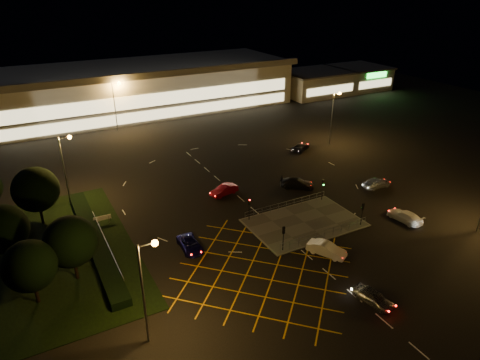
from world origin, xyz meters
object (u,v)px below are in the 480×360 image
car_east_grey (300,147)px  car_approach_white (405,216)px  car_near_silver (373,297)px  car_circ_red (224,190)px  signal_nw (249,205)px  car_queue_white (327,249)px  signal_sw (283,234)px  signal_ne (323,185)px  car_far_dkgrey (297,183)px  car_left_blue (190,244)px  car_right_silver (376,183)px  signal_se (363,210)px

car_east_grey → car_approach_white: 27.89m
car_near_silver → car_approach_white: (15.12, 9.84, -0.00)m
car_circ_red → car_east_grey: bearing=102.4°
signal_nw → car_queue_white: 11.81m
signal_sw → signal_nw: 7.99m
signal_ne → car_far_dkgrey: 5.46m
car_near_silver → car_queue_white: size_ratio=0.91×
car_left_blue → car_right_silver: size_ratio=1.01×
car_far_dkgrey → car_right_silver: size_ratio=1.12×
signal_sw → signal_se: same height
signal_ne → car_east_grey: size_ratio=0.70×
car_left_blue → car_east_grey: (30.44, 20.45, -0.02)m
signal_sw → car_left_blue: (-9.38, 5.48, -1.72)m
car_near_silver → car_circ_red: size_ratio=0.94×
car_right_silver → car_left_blue: bearing=96.2°
signal_sw → signal_ne: size_ratio=1.00×
car_right_silver → car_circ_red: size_ratio=1.04×
car_near_silver → car_left_blue: car_near_silver is taller
car_left_blue → car_approach_white: 28.28m
car_far_dkgrey → car_approach_white: car_far_dkgrey is taller
signal_sw → car_queue_white: (4.00, -3.01, -1.62)m
car_right_silver → car_circ_red: 23.27m
signal_nw → car_approach_white: 20.51m
car_far_dkgrey → car_right_silver: (10.65, -5.72, 0.04)m
car_queue_white → car_left_blue: (-13.38, 8.48, -0.10)m
car_circ_red → car_approach_white: 25.17m
signal_nw → car_east_grey: size_ratio=0.70×
signal_nw → car_left_blue: (-9.38, -2.51, -1.72)m
signal_nw → car_far_dkgrey: size_ratio=0.61×
signal_sw → car_right_silver: size_ratio=0.69×
car_right_silver → signal_se: bearing=129.4°
signal_ne → car_near_silver: bearing=-115.1°
signal_se → signal_ne: same height
car_approach_white → car_queue_white: bearing=-0.3°
signal_ne → car_far_dkgrey: signal_ne is taller
car_far_dkgrey → car_east_grey: bearing=1.0°
signal_ne → car_east_grey: signal_ne is taller
car_left_blue → car_right_silver: 31.39m
signal_ne → car_approach_white: size_ratio=0.65×
car_left_blue → car_right_silver: (31.33, 1.95, 0.14)m
car_far_dkgrey → car_approach_white: bearing=-117.6°
signal_se → car_queue_white: 8.70m
car_circ_red → car_approach_white: car_circ_red is taller
signal_nw → car_near_silver: bearing=-81.8°
car_queue_white → car_circ_red: car_queue_white is taller
signal_nw → car_east_grey: bearing=40.4°
signal_sw → car_east_grey: signal_sw is taller
car_left_blue → signal_sw: bearing=-27.9°
car_left_blue → car_circ_red: 14.59m
car_queue_white → signal_nw: bearing=81.2°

